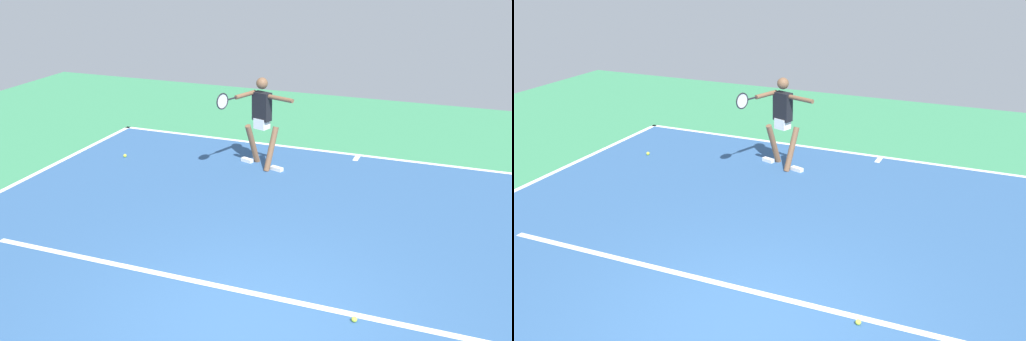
# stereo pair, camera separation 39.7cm
# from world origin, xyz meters

# --- Properties ---
(ground_plane) EXTENTS (21.64, 21.64, 0.00)m
(ground_plane) POSITION_xyz_m (0.00, 0.00, 0.00)
(ground_plane) COLOR #388456
(court_surface) EXTENTS (10.89, 12.37, 0.00)m
(court_surface) POSITION_xyz_m (0.00, 0.00, 0.00)
(court_surface) COLOR #2D5484
(court_surface) RESTS_ON ground_plane
(court_line_baseline_near) EXTENTS (10.89, 0.10, 0.01)m
(court_line_baseline_near) POSITION_xyz_m (0.00, -6.14, 0.00)
(court_line_baseline_near) COLOR white
(court_line_baseline_near) RESTS_ON ground_plane
(court_line_service) EXTENTS (8.17, 0.10, 0.01)m
(court_line_service) POSITION_xyz_m (0.00, -0.69, 0.00)
(court_line_service) COLOR white
(court_line_service) RESTS_ON ground_plane
(court_line_centre_mark) EXTENTS (0.10, 0.30, 0.01)m
(court_line_centre_mark) POSITION_xyz_m (0.00, -5.94, 0.00)
(court_line_centre_mark) COLOR white
(court_line_centre_mark) RESTS_ON ground_plane
(tennis_player) EXTENTS (1.18, 1.20, 1.74)m
(tennis_player) POSITION_xyz_m (1.62, -4.82, 0.99)
(tennis_player) COLOR brown
(tennis_player) RESTS_ON ground_plane
(tennis_ball_by_baseline) EXTENTS (0.07, 0.07, 0.07)m
(tennis_ball_by_baseline) POSITION_xyz_m (4.34, -4.36, 0.03)
(tennis_ball_by_baseline) COLOR #CCE033
(tennis_ball_by_baseline) RESTS_ON ground_plane
(tennis_ball_centre_court) EXTENTS (0.07, 0.07, 0.07)m
(tennis_ball_centre_court) POSITION_xyz_m (-1.09, -0.56, 0.03)
(tennis_ball_centre_court) COLOR #C6E53D
(tennis_ball_centre_court) RESTS_ON ground_plane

